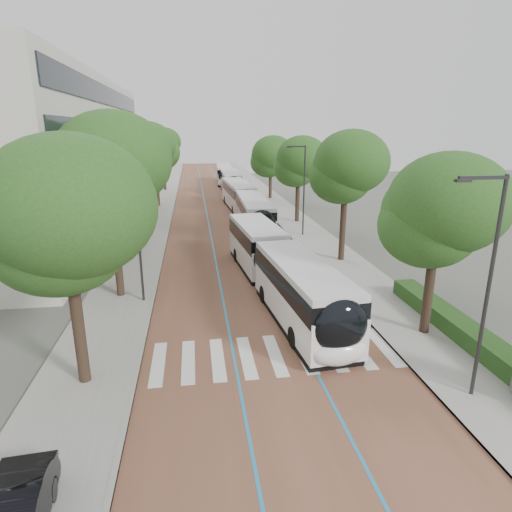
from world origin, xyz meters
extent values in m
plane|color=#51544C|center=(0.00, 0.00, 0.00)|extent=(160.00, 160.00, 0.00)
cube|color=brown|center=(0.00, 40.00, 0.01)|extent=(11.00, 140.00, 0.02)
cube|color=gray|center=(-7.50, 40.00, 0.06)|extent=(4.00, 140.00, 0.12)
cube|color=gray|center=(7.50, 40.00, 0.06)|extent=(4.00, 140.00, 0.12)
cube|color=gray|center=(-5.60, 40.00, 0.06)|extent=(0.20, 140.00, 0.14)
cube|color=gray|center=(5.60, 40.00, 0.06)|extent=(0.20, 140.00, 0.14)
cube|color=silver|center=(-4.80, 1.00, 0.03)|extent=(0.55, 3.60, 0.01)
cube|color=silver|center=(-3.55, 1.00, 0.03)|extent=(0.55, 3.60, 0.01)
cube|color=silver|center=(-2.30, 1.00, 0.03)|extent=(0.55, 3.60, 0.01)
cube|color=silver|center=(-1.05, 1.00, 0.03)|extent=(0.55, 3.60, 0.01)
cube|color=silver|center=(0.20, 1.00, 0.03)|extent=(0.55, 3.60, 0.01)
cube|color=silver|center=(1.45, 1.00, 0.03)|extent=(0.55, 3.60, 0.01)
cube|color=silver|center=(2.70, 1.00, 0.03)|extent=(0.55, 3.60, 0.01)
cube|color=silver|center=(3.95, 1.00, 0.03)|extent=(0.55, 3.60, 0.01)
cube|color=silver|center=(5.20, 1.00, 0.03)|extent=(0.55, 3.60, 0.01)
cube|color=teal|center=(-1.60, 40.00, 0.02)|extent=(0.12, 126.00, 0.01)
cube|color=teal|center=(1.60, 40.00, 0.02)|extent=(0.12, 126.00, 0.01)
cube|color=beige|center=(-19.50, 28.00, 7.00)|extent=(18.00, 40.00, 14.00)
cube|color=black|center=(-10.45, 28.00, 3.00)|extent=(0.12, 38.00, 1.60)
cube|color=black|center=(-10.45, 28.00, 6.20)|extent=(0.12, 38.00, 1.60)
cube|color=black|center=(-10.45, 28.00, 9.40)|extent=(0.12, 38.00, 1.60)
cube|color=black|center=(-10.45, 28.00, 12.40)|extent=(0.12, 38.00, 1.60)
cube|color=#1C4116|center=(9.10, 0.00, 0.52)|extent=(1.20, 14.00, 0.80)
cylinder|color=#2A2A2C|center=(6.80, -3.00, 4.12)|extent=(0.14, 0.14, 8.00)
cube|color=#2A2A2C|center=(6.00, -3.00, 8.02)|extent=(1.70, 0.12, 0.12)
cube|color=#2A2A2C|center=(5.30, -3.00, 7.94)|extent=(0.50, 0.20, 0.10)
cylinder|color=#2A2A2C|center=(6.80, 22.00, 4.12)|extent=(0.14, 0.14, 8.00)
cube|color=#2A2A2C|center=(6.00, 22.00, 8.02)|extent=(1.70, 0.12, 0.12)
cube|color=#2A2A2C|center=(5.30, 22.00, 7.94)|extent=(0.50, 0.20, 0.10)
cylinder|color=#2A2A2C|center=(-6.10, 8.00, 4.12)|extent=(0.14, 0.14, 8.00)
cylinder|color=black|center=(-7.50, 0.00, 2.25)|extent=(0.44, 0.44, 4.50)
ellipsoid|color=#254B18|center=(-7.50, 0.00, 6.34)|extent=(5.88, 5.88, 5.00)
cylinder|color=black|center=(-7.50, 9.00, 2.58)|extent=(0.44, 0.44, 5.15)
ellipsoid|color=#254B18|center=(-7.50, 9.00, 7.26)|extent=(6.21, 6.21, 5.28)
cylinder|color=black|center=(-7.50, 18.00, 2.62)|extent=(0.44, 0.44, 5.24)
ellipsoid|color=#254B18|center=(-7.50, 18.00, 7.39)|extent=(5.27, 5.27, 4.48)
cylinder|color=black|center=(-7.50, 28.00, 2.61)|extent=(0.44, 0.44, 5.21)
ellipsoid|color=#254B18|center=(-7.50, 28.00, 7.35)|extent=(5.36, 5.36, 4.56)
cylinder|color=black|center=(-7.50, 40.00, 2.17)|extent=(0.44, 0.44, 4.34)
ellipsoid|color=#254B18|center=(-7.50, 40.00, 6.12)|extent=(5.50, 5.50, 4.68)
cylinder|color=black|center=(-7.50, 55.00, 2.47)|extent=(0.44, 0.44, 4.94)
ellipsoid|color=#254B18|center=(-7.50, 55.00, 6.96)|extent=(5.17, 5.17, 4.39)
cylinder|color=black|center=(7.70, 2.00, 2.05)|extent=(0.44, 0.44, 4.10)
ellipsoid|color=#254B18|center=(7.70, 2.00, 5.78)|extent=(5.27, 5.27, 4.48)
cylinder|color=black|center=(7.70, 14.00, 2.37)|extent=(0.44, 0.44, 4.74)
ellipsoid|color=#254B18|center=(7.70, 14.00, 6.68)|extent=(5.27, 5.27, 4.48)
cylinder|color=black|center=(7.70, 28.00, 2.15)|extent=(0.44, 0.44, 4.31)
ellipsoid|color=#254B18|center=(7.70, 28.00, 6.07)|extent=(5.23, 5.23, 4.45)
cylinder|color=black|center=(7.70, 44.00, 1.98)|extent=(0.44, 0.44, 3.97)
ellipsoid|color=#254B18|center=(7.70, 44.00, 5.59)|extent=(5.89, 5.89, 5.01)
cylinder|color=black|center=(1.62, 9.04, 1.77)|extent=(2.37, 1.11, 2.30)
cube|color=white|center=(2.09, 3.93, 1.26)|extent=(3.34, 9.55, 1.82)
cube|color=black|center=(2.09, 3.93, 2.40)|extent=(3.37, 9.37, 0.97)
cube|color=silver|center=(2.09, 3.93, 3.04)|extent=(3.28, 9.36, 0.31)
cube|color=black|center=(2.09, 3.93, 0.17)|extent=(3.26, 9.17, 0.35)
cube|color=white|center=(1.23, 13.34, 1.26)|extent=(3.20, 7.94, 1.82)
cube|color=black|center=(1.23, 13.34, 2.40)|extent=(3.22, 7.79, 0.97)
cube|color=silver|center=(1.23, 13.34, 3.04)|extent=(3.13, 7.78, 0.31)
cube|color=black|center=(1.23, 13.34, 0.17)|extent=(3.12, 7.62, 0.35)
ellipsoid|color=black|center=(2.51, -0.58, 2.00)|extent=(2.44, 1.31, 2.28)
ellipsoid|color=white|center=(2.51, -0.63, 0.86)|extent=(2.43, 1.21, 1.14)
cylinder|color=black|center=(1.18, 1.56, 0.50)|extent=(0.39, 1.02, 1.00)
cylinder|color=black|center=(3.43, 1.77, 0.50)|extent=(0.39, 1.02, 1.00)
cylinder|color=black|center=(-0.05, 14.90, 0.50)|extent=(0.39, 1.02, 1.00)
cylinder|color=black|center=(2.20, 15.11, 0.50)|extent=(0.39, 1.02, 1.00)
cylinder|color=black|center=(0.69, 6.90, 0.50)|extent=(0.39, 1.02, 1.00)
cylinder|color=black|center=(2.94, 7.10, 0.50)|extent=(0.39, 1.02, 1.00)
cube|color=white|center=(2.60, 24.59, 1.26)|extent=(2.74, 12.05, 1.82)
cube|color=black|center=(2.60, 24.59, 2.40)|extent=(2.78, 11.81, 0.97)
cube|color=silver|center=(2.60, 24.59, 3.04)|extent=(2.69, 11.81, 0.31)
cube|color=black|center=(2.60, 24.59, 0.17)|extent=(2.68, 11.57, 0.35)
ellipsoid|color=black|center=(2.48, 18.74, 2.00)|extent=(2.37, 1.15, 2.28)
ellipsoid|color=white|center=(2.47, 18.69, 0.86)|extent=(2.37, 1.05, 1.14)
cylinder|color=black|center=(1.39, 21.01, 0.50)|extent=(0.32, 1.01, 1.00)
cylinder|color=black|center=(3.65, 20.97, 0.50)|extent=(0.32, 1.01, 1.00)
cylinder|color=black|center=(1.54, 28.41, 0.50)|extent=(0.32, 1.01, 1.00)
cylinder|color=black|center=(3.80, 28.36, 0.50)|extent=(0.32, 1.01, 1.00)
cube|color=white|center=(2.43, 37.12, 1.26)|extent=(3.11, 12.11, 1.82)
cube|color=black|center=(2.43, 37.12, 2.40)|extent=(3.13, 11.87, 0.97)
cube|color=silver|center=(2.43, 37.12, 3.04)|extent=(3.04, 11.87, 0.31)
cube|color=black|center=(2.43, 37.12, 0.17)|extent=(3.03, 11.63, 0.35)
ellipsoid|color=black|center=(2.72, 31.28, 2.00)|extent=(2.40, 1.22, 2.28)
ellipsoid|color=white|center=(2.73, 31.23, 0.86)|extent=(2.40, 1.12, 1.14)
cylinder|color=black|center=(1.48, 33.46, 0.50)|extent=(0.35, 1.01, 1.00)
cylinder|color=black|center=(3.74, 33.58, 0.50)|extent=(0.35, 1.01, 1.00)
cylinder|color=black|center=(1.11, 40.86, 0.50)|extent=(0.35, 1.01, 1.00)
cylinder|color=black|center=(3.36, 40.97, 0.50)|extent=(0.35, 1.01, 1.00)
cube|color=white|center=(2.72, 50.90, 1.26)|extent=(2.65, 12.03, 1.82)
cube|color=black|center=(2.72, 50.90, 2.40)|extent=(2.69, 11.79, 0.97)
cube|color=silver|center=(2.72, 50.90, 3.04)|extent=(2.60, 11.79, 0.31)
cube|color=black|center=(2.72, 50.90, 0.17)|extent=(2.60, 11.55, 0.35)
ellipsoid|color=black|center=(2.65, 45.05, 2.00)|extent=(2.36, 1.13, 2.28)
ellipsoid|color=white|center=(2.65, 45.00, 0.86)|extent=(2.36, 1.03, 1.14)
cylinder|color=black|center=(1.55, 47.31, 0.50)|extent=(0.31, 1.00, 1.00)
cylinder|color=black|center=(3.80, 47.28, 0.50)|extent=(0.31, 1.00, 1.00)
cylinder|color=black|center=(1.64, 54.71, 0.50)|extent=(0.31, 1.00, 1.00)
cylinder|color=black|center=(3.90, 54.68, 0.50)|extent=(0.31, 1.00, 1.00)
cube|color=white|center=(2.61, 63.07, 1.26)|extent=(3.04, 12.10, 1.82)
cube|color=black|center=(2.61, 63.07, 2.40)|extent=(3.07, 11.86, 0.97)
cube|color=silver|center=(2.61, 63.07, 3.04)|extent=(2.98, 11.86, 0.31)
cube|color=black|center=(2.61, 63.07, 0.17)|extent=(2.97, 11.62, 0.35)
ellipsoid|color=black|center=(2.35, 57.22, 2.00)|extent=(2.40, 1.20, 2.28)
ellipsoid|color=white|center=(2.35, 57.17, 0.86)|extent=(2.39, 1.10, 1.14)
cylinder|color=black|center=(1.32, 59.52, 0.50)|extent=(0.34, 1.01, 1.00)
cylinder|color=black|center=(3.58, 59.42, 0.50)|extent=(0.34, 1.01, 1.00)
cylinder|color=black|center=(1.65, 66.91, 0.50)|extent=(0.34, 1.01, 1.00)
cylinder|color=black|center=(3.91, 66.81, 0.50)|extent=(0.34, 1.01, 1.00)
camera|label=1|loc=(-3.04, -15.36, 9.48)|focal=30.00mm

